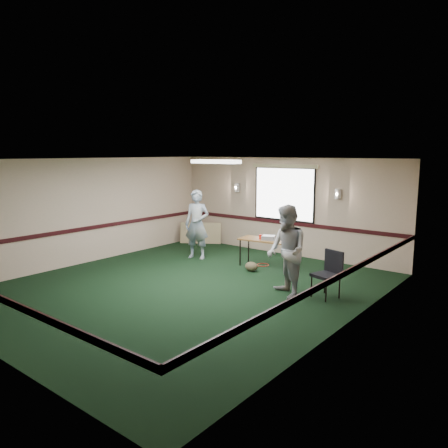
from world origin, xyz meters
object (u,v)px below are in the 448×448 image
Objects in this scene: folding_table at (267,242)px; person_left at (197,224)px; conference_chair at (329,270)px; person_right at (287,251)px; projector at (269,238)px.

folding_table is 0.79× the size of person_left.
person_right is (-0.69, -0.50, 0.37)m from conference_chair.
projector is 2.09m from person_left.
person_left is (-4.21, 0.77, 0.39)m from conference_chair.
person_right is (1.47, -1.64, 0.16)m from projector.
person_left reaches higher than conference_chair.
person_right reaches higher than conference_chair.
person_left is (-2.00, -0.39, 0.28)m from folding_table.
projector is 0.17× the size of person_right.
conference_chair is (2.16, -1.14, -0.21)m from projector.
person_left is 1.01× the size of person_right.
folding_table is 1.57× the size of conference_chair.
folding_table is 2.50m from conference_chair.
conference_chair is 0.51× the size of person_right.
person_right is at bearing -70.38° from projector.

